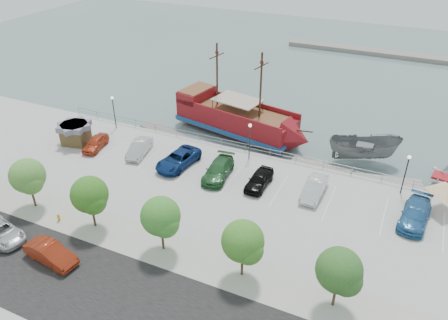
% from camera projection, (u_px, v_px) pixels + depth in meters
% --- Properties ---
extents(ground, '(160.00, 160.00, 0.00)m').
position_uv_depth(ground, '(225.00, 197.00, 43.98)').
color(ground, slate).
extents(street, '(100.00, 8.00, 0.04)m').
position_uv_depth(street, '(131.00, 305.00, 30.98)').
color(street, black).
rests_on(street, land_slab).
extents(sidewalk, '(100.00, 4.00, 0.05)m').
position_uv_depth(sidewalk, '(174.00, 252.00, 35.65)').
color(sidewalk, '#A2A08D').
rests_on(sidewalk, land_slab).
extents(seawall_railing, '(50.00, 0.06, 1.00)m').
position_uv_depth(seawall_railing, '(253.00, 149.00, 49.28)').
color(seawall_railing, gray).
rests_on(seawall_railing, land_slab).
extents(far_shore, '(40.00, 3.00, 0.80)m').
position_uv_depth(far_shore, '(392.00, 54.00, 83.10)').
color(far_shore, gray).
rests_on(far_shore, ground).
extents(pirate_ship, '(18.68, 8.35, 11.59)m').
position_uv_depth(pirate_ship, '(245.00, 122.00, 54.40)').
color(pirate_ship, maroon).
rests_on(pirate_ship, ground).
extents(patrol_boat, '(8.50, 5.45, 3.08)m').
position_uv_depth(patrol_boat, '(364.00, 150.00, 48.99)').
color(patrol_boat, slate).
rests_on(patrol_boat, ground).
extents(dock_west, '(7.56, 4.38, 0.42)m').
position_uv_depth(dock_west, '(164.00, 133.00, 55.57)').
color(dock_west, gray).
rests_on(dock_west, ground).
extents(dock_mid, '(6.74, 2.38, 0.38)m').
position_uv_depth(dock_mid, '(320.00, 168.00, 48.40)').
color(dock_mid, gray).
rests_on(dock_mid, ground).
extents(dock_east, '(7.48, 3.60, 0.41)m').
position_uv_depth(dock_east, '(386.00, 182.00, 45.86)').
color(dock_east, gray).
rests_on(dock_east, ground).
extents(shed, '(3.63, 3.63, 2.48)m').
position_uv_depth(shed, '(75.00, 133.00, 51.02)').
color(shed, brown).
rests_on(shed, land_slab).
extents(canopy_tent, '(3.90, 3.90, 3.13)m').
position_uv_depth(canopy_tent, '(448.00, 185.00, 39.22)').
color(canopy_tent, slate).
rests_on(canopy_tent, land_slab).
extents(street_van, '(5.40, 3.29, 1.40)m').
position_uv_depth(street_van, '(1.00, 232.00, 36.75)').
color(street_van, '#AEB0B3').
rests_on(street_van, street).
extents(street_sedan, '(4.88, 2.19, 1.55)m').
position_uv_depth(street_sedan, '(51.00, 253.00, 34.43)').
color(street_sedan, maroon).
rests_on(street_sedan, street).
extents(fire_hydrant, '(0.26, 0.26, 0.74)m').
position_uv_depth(fire_hydrant, '(59.00, 217.00, 38.90)').
color(fire_hydrant, '#C09310').
rests_on(fire_hydrant, sidewalk).
extents(lamp_post_left, '(0.36, 0.36, 4.28)m').
position_uv_depth(lamp_post_left, '(113.00, 107.00, 53.45)').
color(lamp_post_left, black).
rests_on(lamp_post_left, land_slab).
extents(lamp_post_mid, '(0.36, 0.36, 4.28)m').
position_uv_depth(lamp_post_mid, '(250.00, 135.00, 47.02)').
color(lamp_post_mid, black).
rests_on(lamp_post_mid, land_slab).
extents(lamp_post_right, '(0.36, 0.36, 4.28)m').
position_uv_depth(lamp_post_right, '(407.00, 168.00, 41.31)').
color(lamp_post_right, black).
rests_on(lamp_post_right, land_slab).
extents(tree_b, '(3.30, 3.20, 5.00)m').
position_uv_depth(tree_b, '(28.00, 177.00, 39.22)').
color(tree_b, '#473321').
rests_on(tree_b, sidewalk).
extents(tree_c, '(3.30, 3.20, 5.00)m').
position_uv_depth(tree_c, '(90.00, 196.00, 36.72)').
color(tree_c, '#473321').
rests_on(tree_c, sidewalk).
extents(tree_d, '(3.30, 3.20, 5.00)m').
position_uv_depth(tree_d, '(162.00, 218.00, 34.22)').
color(tree_d, '#473321').
rests_on(tree_d, sidewalk).
extents(tree_e, '(3.30, 3.20, 5.00)m').
position_uv_depth(tree_e, '(244.00, 243.00, 31.71)').
color(tree_e, '#473321').
rests_on(tree_e, sidewalk).
extents(tree_f, '(3.30, 3.20, 5.00)m').
position_uv_depth(tree_f, '(341.00, 273.00, 29.21)').
color(tree_f, '#473321').
rests_on(tree_f, sidewalk).
extents(parked_car_a, '(2.42, 4.43, 1.43)m').
position_uv_depth(parked_car_a, '(95.00, 143.00, 50.13)').
color(parked_car_a, '#B43C1D').
rests_on(parked_car_a, land_slab).
extents(parked_car_b, '(2.52, 4.86, 1.53)m').
position_uv_depth(parked_car_b, '(139.00, 148.00, 49.02)').
color(parked_car_b, '#B8B8B8').
rests_on(parked_car_b, land_slab).
extents(parked_car_c, '(3.40, 6.06, 1.60)m').
position_uv_depth(parked_car_c, '(178.00, 159.00, 46.81)').
color(parked_car_c, navy).
rests_on(parked_car_c, land_slab).
extents(parked_car_d, '(2.81, 5.73, 1.60)m').
position_uv_depth(parked_car_d, '(218.00, 170.00, 44.96)').
color(parked_car_d, '#26592D').
rests_on(parked_car_d, land_slab).
extents(parked_car_e, '(1.95, 4.60, 1.55)m').
position_uv_depth(parked_car_e, '(259.00, 180.00, 43.48)').
color(parked_car_e, black).
rests_on(parked_car_e, land_slab).
extents(parked_car_f, '(1.78, 4.88, 1.60)m').
position_uv_depth(parked_car_f, '(314.00, 188.00, 42.15)').
color(parked_car_f, silver).
rests_on(parked_car_f, land_slab).
extents(parked_car_h, '(2.90, 5.82, 1.63)m').
position_uv_depth(parked_car_h, '(415.00, 214.00, 38.62)').
color(parked_car_h, '#276096').
rests_on(parked_car_h, land_slab).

